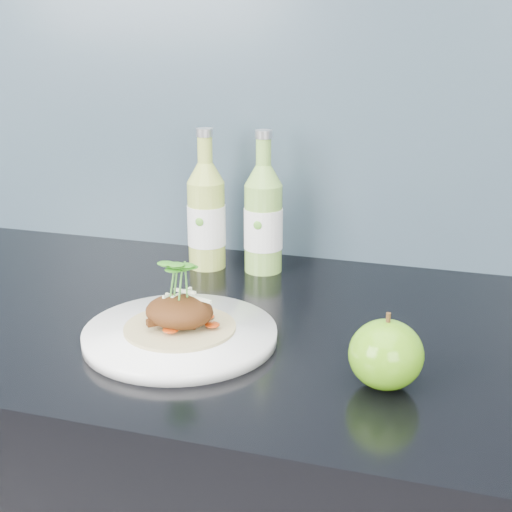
% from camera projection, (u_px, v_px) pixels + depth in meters
% --- Properties ---
extents(subway_backsplash, '(4.00, 0.02, 0.70)m').
position_uv_depth(subway_backsplash, '(283.00, 40.00, 1.12)').
color(subway_backsplash, slate).
rests_on(subway_backsplash, kitchen_counter).
extents(dinner_plate, '(0.29, 0.29, 0.02)m').
position_uv_depth(dinner_plate, '(180.00, 335.00, 0.88)').
color(dinner_plate, white).
rests_on(dinner_plate, kitchen_counter).
extents(pork_taco, '(0.14, 0.14, 0.09)m').
position_uv_depth(pork_taco, '(179.00, 308.00, 0.87)').
color(pork_taco, tan).
rests_on(pork_taco, dinner_plate).
extents(green_apple, '(0.10, 0.10, 0.09)m').
position_uv_depth(green_apple, '(386.00, 354.00, 0.76)').
color(green_apple, '#3F830E').
rests_on(green_apple, kitchen_counter).
extents(cider_bottle_left, '(0.08, 0.08, 0.22)m').
position_uv_depth(cider_bottle_left, '(206.00, 216.00, 1.13)').
color(cider_bottle_left, '#A8BC4E').
rests_on(cider_bottle_left, kitchen_counter).
extents(cider_bottle_right, '(0.08, 0.08, 0.22)m').
position_uv_depth(cider_bottle_right, '(263.00, 219.00, 1.11)').
color(cider_bottle_right, '#81B64C').
rests_on(cider_bottle_right, kitchen_counter).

